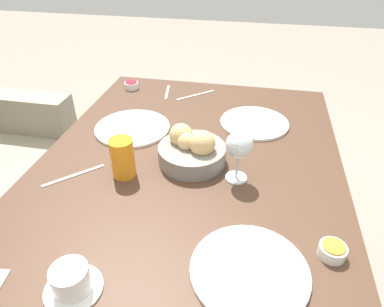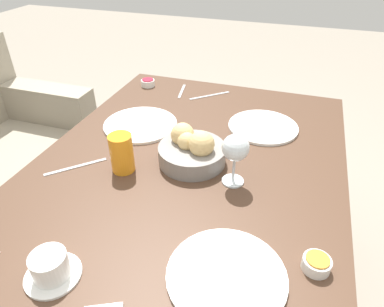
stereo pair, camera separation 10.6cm
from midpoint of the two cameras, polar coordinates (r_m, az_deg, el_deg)
ground_plane at (r=1.60m, az=-2.67°, el=-24.02°), size 10.00×10.00×0.00m
dining_table at (r=1.11m, az=-3.55°, el=-6.31°), size 1.32×0.94×0.74m
bread_basket at (r=1.05m, az=-2.90°, el=0.52°), size 0.21×0.21×0.12m
plate_near_left at (r=0.78m, az=5.52°, el=-19.03°), size 0.26×0.26×0.01m
plate_near_right at (r=1.28m, az=8.04°, el=5.04°), size 0.25×0.25×0.01m
plate_far_center at (r=1.27m, az=-12.26°, el=4.14°), size 0.27×0.27×0.01m
juice_glass at (r=1.02m, az=-14.44°, el=-0.83°), size 0.07×0.07×0.12m
wine_glass at (r=0.94m, az=4.67°, el=1.08°), size 0.08×0.08×0.16m
coffee_cup at (r=0.79m, az=-23.36°, el=-19.13°), size 0.12×0.12×0.06m
jam_bowl_berry at (r=1.59m, az=-11.96°, el=11.03°), size 0.06×0.06×0.03m
jam_bowl_honey at (r=0.83m, az=18.96°, el=-15.22°), size 0.06×0.06×0.03m
fork_silver at (r=1.09m, az=-21.74°, el=-3.51°), size 0.14×0.14×0.00m
knife_silver at (r=1.50m, az=-1.39°, el=9.67°), size 0.13×0.15×0.00m
spoon_coffee at (r=1.54m, az=-6.14°, el=10.11°), size 0.14×0.03×0.00m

